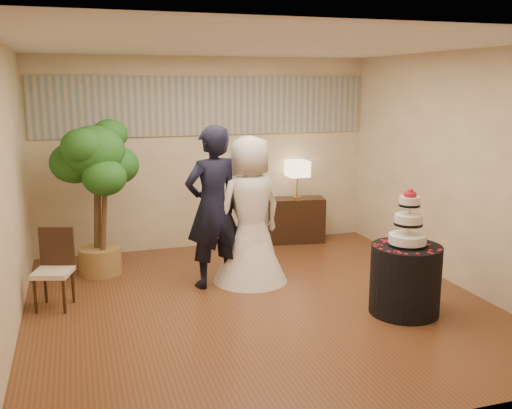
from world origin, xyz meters
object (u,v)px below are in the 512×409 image
object	(u,v)px
table_lamp	(297,180)
side_chair	(53,270)
groom	(213,207)
console	(297,220)
wedding_cake	(409,217)
ficus_tree	(97,197)
bride	(250,210)
cake_table	(405,279)

from	to	relation	value
table_lamp	side_chair	world-z (taller)	table_lamp
groom	console	xyz separation A→B (m)	(1.68, 1.52, -0.63)
wedding_cake	ficus_tree	xyz separation A→B (m)	(-3.05, 2.32, -0.04)
bride	wedding_cake	xyz separation A→B (m)	(1.28, -1.48, 0.14)
cake_table	ficus_tree	bearing A→B (deg)	142.76
groom	bride	size ratio (longest dim) A/B	1.07
bride	cake_table	size ratio (longest dim) A/B	2.43
ficus_tree	bride	bearing A→B (deg)	-25.37
ficus_tree	side_chair	bearing A→B (deg)	-117.04
table_lamp	side_chair	bearing A→B (deg)	-154.24
bride	side_chair	bearing A→B (deg)	-11.40
groom	table_lamp	size ratio (longest dim) A/B	3.36
cake_table	console	size ratio (longest dim) A/B	0.90
wedding_cake	console	bearing A→B (deg)	91.31
table_lamp	ficus_tree	distance (m)	3.05
wedding_cake	console	size ratio (longest dim) A/B	0.74
ficus_tree	wedding_cake	bearing A→B (deg)	-37.24
bride	table_lamp	distance (m)	1.92
cake_table	table_lamp	xyz separation A→B (m)	(-0.07, 2.97, 0.61)
groom	bride	xyz separation A→B (m)	(0.48, 0.03, -0.07)
bride	side_chair	xyz separation A→B (m)	(-2.31, -0.21, -0.47)
groom	side_chair	xyz separation A→B (m)	(-1.83, -0.17, -0.54)
cake_table	console	distance (m)	2.97
bride	wedding_cake	bearing A→B (deg)	114.31
bride	cake_table	world-z (taller)	bride
console	side_chair	bearing A→B (deg)	-144.95
groom	cake_table	size ratio (longest dim) A/B	2.61
groom	cake_table	world-z (taller)	groom
cake_table	wedding_cake	world-z (taller)	wedding_cake
groom	ficus_tree	bearing A→B (deg)	-49.68
groom	wedding_cake	xyz separation A→B (m)	(1.75, -1.44, 0.08)
bride	table_lamp	size ratio (longest dim) A/B	3.13
wedding_cake	table_lamp	xyz separation A→B (m)	(-0.07, 2.97, -0.07)
cake_table	groom	bearing A→B (deg)	140.51
ficus_tree	table_lamp	bearing A→B (deg)	12.29
bride	side_chair	size ratio (longest dim) A/B	2.08
groom	bride	bearing A→B (deg)	168.28
groom	bride	distance (m)	0.48
wedding_cake	table_lamp	size ratio (longest dim) A/B	1.05
wedding_cake	side_chair	size ratio (longest dim) A/B	0.70
bride	side_chair	world-z (taller)	bride
bride	console	xyz separation A→B (m)	(1.21, 1.49, -0.56)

